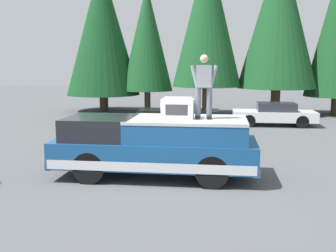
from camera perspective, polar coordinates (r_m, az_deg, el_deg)
name	(u,v)px	position (r m, az deg, el deg)	size (l,w,h in m)	color
ground_plane	(167,181)	(10.91, -0.16, -7.77)	(90.00, 90.00, 0.00)	#4C4F51
pickup_truck	(155,146)	(11.17, -1.83, -2.78)	(2.01, 5.54, 1.65)	navy
compressor_unit	(178,108)	(10.90, 1.38, 2.55)	(0.65, 0.84, 0.56)	white
person_on_truck_bed	(204,85)	(10.77, 5.06, 5.78)	(0.29, 0.72, 1.69)	#4C515B
parked_car_white	(274,114)	(21.22, 14.71, 1.63)	(1.64, 4.10, 1.16)	white
parked_car_black	(180,113)	(21.13, 1.65, 1.88)	(1.64, 4.10, 1.16)	black
conifer_left	(279,16)	(26.00, 15.28, 14.69)	(4.76, 4.76, 10.27)	#4C3826
conifer_center_left	(207,17)	(25.21, 5.55, 15.06)	(4.17, 4.17, 10.08)	#4C3826
conifer_center_right	(147,38)	(26.39, -2.97, 12.26)	(3.26, 3.26, 8.10)	#4C3826
conifer_right	(102,29)	(27.20, -9.23, 13.25)	(4.74, 4.74, 9.52)	#4C3826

